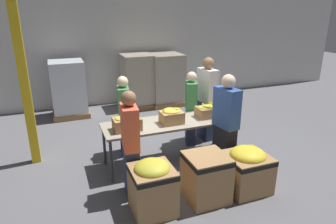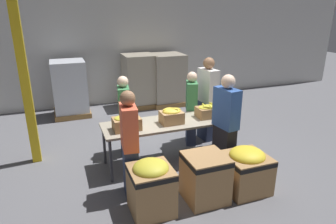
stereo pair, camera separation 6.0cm
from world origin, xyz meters
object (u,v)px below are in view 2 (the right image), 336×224
Objects in this scene: sorting_table at (169,124)px; banana_box_1 at (172,116)px; banana_box_2 at (208,111)px; volunteer_1 at (130,145)px; volunteer_2 at (191,109)px; pallet_stack_2 at (139,81)px; volunteer_3 at (225,125)px; pallet_stack_1 at (167,80)px; banana_box_0 at (127,122)px; support_pillar at (20,54)px; donation_bin_0 at (151,185)px; donation_bin_1 at (205,176)px; donation_bin_2 at (246,168)px; volunteer_4 at (124,116)px; pallet_stack_0 at (70,89)px; volunteer_0 at (207,100)px.

sorting_table is 0.21m from banana_box_1.
volunteer_1 reaches higher than banana_box_2.
pallet_stack_2 is (-0.31, 2.86, -0.03)m from volunteer_2.
pallet_stack_1 is at bearing -15.50° from volunteer_3.
banana_box_0 is 2.11m from support_pillar.
banana_box_1 is at bearing 57.68° from donation_bin_0.
donation_bin_1 is 0.71m from donation_bin_2.
sorting_table is 1.34m from donation_bin_1.
banana_box_0 is 0.74m from volunteer_4.
donation_bin_0 is 0.53× the size of pallet_stack_1.
volunteer_1 reaches higher than pallet_stack_0.
donation_bin_1 is at bearing -33.75° from volunteer_0.
volunteer_1 reaches higher than donation_bin_0.
pallet_stack_2 is (1.29, 4.19, -0.08)m from volunteer_1.
volunteer_2 is 2.84m from pallet_stack_1.
volunteer_0 reaches higher than donation_bin_1.
volunteer_3 is 4.08m from pallet_stack_2.
banana_box_0 is (-0.79, -0.08, 0.18)m from sorting_table.
volunteer_4 is 2.81m from pallet_stack_0.
banana_box_2 is at bearing -1.23° from sorting_table.
volunteer_3 is 3.64m from support_pillar.
volunteer_4 is 1.03× the size of pallet_stack_2.
sorting_table is at bearing 6.07° from banana_box_0.
pallet_stack_2 reaches higher than pallet_stack_0.
volunteer_0 is 2.69m from pallet_stack_1.
support_pillar is 2.67× the size of pallet_stack_2.
volunteer_0 is at bearing -48.41° from volunteer_1.
volunteer_1 is 2.29× the size of donation_bin_1.
pallet_stack_0 is at bearing 14.82° from volunteer_1.
sorting_table reaches higher than donation_bin_1.
volunteer_0 is 1.08× the size of volunteer_1.
support_pillar reaches higher than volunteer_0.
donation_bin_1 is at bearing 0.00° from donation_bin_0.
volunteer_2 is at bearing -83.71° from pallet_stack_2.
banana_box_0 is 2.06m from volunteer_0.
sorting_table is at bearing -65.26° from pallet_stack_0.
volunteer_4 is at bearing 80.76° from banana_box_0.
banana_box_1 is at bearing -22.52° from support_pillar.
donation_bin_2 is at bearing -57.71° from banana_box_1.
pallet_stack_1 is (1.21, 3.37, -0.01)m from sorting_table.
volunteer_1 is 4.38m from pallet_stack_2.
volunteer_1 is 2.08× the size of donation_bin_0.
sorting_table is 3.03× the size of donation_bin_0.
sorting_table is 1.65× the size of pallet_stack_0.
donation_bin_1 is (0.87, -1.20, -0.53)m from banana_box_0.
support_pillar reaches higher than sorting_table.
volunteer_1 is (-1.67, -0.74, -0.09)m from banana_box_2.
banana_box_0 is at bearing -120.05° from pallet_stack_1.
donation_bin_2 is (1.46, -1.92, -0.39)m from volunteer_4.
volunteer_2 is (1.49, 0.66, -0.16)m from banana_box_0.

